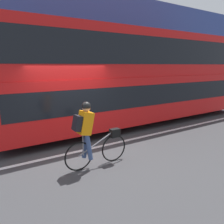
{
  "coord_description": "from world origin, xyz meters",
  "views": [
    {
      "loc": [
        -2.45,
        -5.74,
        2.51
      ],
      "look_at": [
        1.29,
        0.1,
        1.02
      ],
      "focal_mm": 35.0,
      "sensor_mm": 36.0,
      "label": 1
    }
  ],
  "objects": [
    {
      "name": "ground_plane",
      "position": [
        0.0,
        0.0,
        0.0
      ],
      "size": [
        80.0,
        80.0,
        0.0
      ],
      "primitive_type": "plane",
      "color": "#38383A"
    },
    {
      "name": "road_center_line",
      "position": [
        0.0,
        -0.08,
        0.0
      ],
      "size": [
        50.0,
        0.14,
        0.01
      ],
      "primitive_type": "cube",
      "color": "silver",
      "rests_on": "ground_plane"
    },
    {
      "name": "sidewalk_curb",
      "position": [
        0.0,
        4.38,
        0.08
      ],
      "size": [
        60.0,
        1.74,
        0.15
      ],
      "color": "gray",
      "rests_on": "ground_plane"
    },
    {
      "name": "building_facade",
      "position": [
        0.0,
        5.4,
        3.25
      ],
      "size": [
        60.0,
        0.3,
        6.5
      ],
      "color": "#33478C",
      "rests_on": "ground_plane"
    },
    {
      "name": "bus",
      "position": [
        3.66,
        1.67,
        2.11
      ],
      "size": [
        11.63,
        2.58,
        3.83
      ],
      "color": "black",
      "rests_on": "ground_plane"
    },
    {
      "name": "cyclist_on_bike",
      "position": [
        -0.16,
        -1.19,
        0.9
      ],
      "size": [
        1.73,
        0.32,
        1.68
      ],
      "color": "black",
      "rests_on": "ground_plane"
    },
    {
      "name": "street_sign_post",
      "position": [
        4.19,
        4.29,
        1.52
      ],
      "size": [
        0.36,
        0.09,
        2.44
      ],
      "color": "#59595B",
      "rests_on": "sidewalk_curb"
    }
  ]
}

